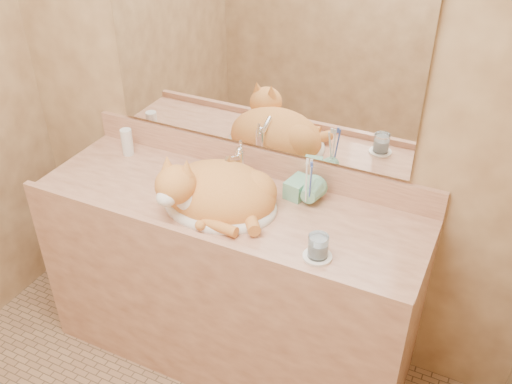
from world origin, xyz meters
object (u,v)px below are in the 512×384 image
at_px(soap_dispenser, 291,184).
at_px(toothbrush_cup, 308,198).
at_px(vanity_counter, 229,283).
at_px(sink_basin, 219,190).
at_px(cat, 214,190).
at_px(water_glass, 318,246).

relative_size(soap_dispenser, toothbrush_cup, 1.64).
xyz_separation_m(vanity_counter, sink_basin, (-0.02, -0.02, 0.50)).
distance_m(cat, soap_dispenser, 0.30).
bearing_deg(vanity_counter, water_glass, -19.38).
distance_m(cat, toothbrush_cup, 0.36).
bearing_deg(water_glass, soap_dispenser, 128.56).
distance_m(sink_basin, cat, 0.02).
xyz_separation_m(vanity_counter, soap_dispenser, (0.22, 0.12, 0.51)).
relative_size(vanity_counter, toothbrush_cup, 15.54).
bearing_deg(sink_basin, cat, -129.36).
relative_size(sink_basin, soap_dispenser, 2.70).
bearing_deg(cat, toothbrush_cup, 17.38).
distance_m(sink_basin, soap_dispenser, 0.28).
bearing_deg(cat, soap_dispenser, 25.67).
bearing_deg(toothbrush_cup, soap_dispenser, 170.81).
bearing_deg(soap_dispenser, toothbrush_cup, 1.35).
bearing_deg(water_glass, sink_basin, 163.62).
distance_m(sink_basin, water_glass, 0.48).
distance_m(cat, water_glass, 0.49).
relative_size(soap_dispenser, water_glass, 2.01).
xyz_separation_m(sink_basin, soap_dispenser, (0.24, 0.14, 0.01)).
height_order(cat, soap_dispenser, cat).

